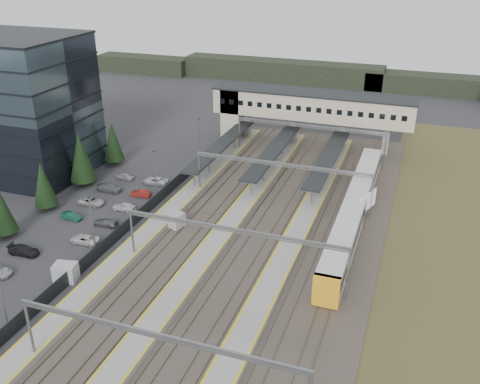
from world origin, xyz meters
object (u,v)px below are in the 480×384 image
at_px(relay_cabin_near, 66,272).
at_px(footbridge, 298,107).
at_px(billboard, 367,203).
at_px(office_building, 14,106).
at_px(train, 354,211).
at_px(relay_cabin_far, 175,220).

relative_size(relay_cabin_near, footbridge, 0.08).
bearing_deg(footbridge, billboard, -58.41).
bearing_deg(relay_cabin_near, office_building, 136.32).
bearing_deg(train, billboard, 49.10).
bearing_deg(relay_cabin_near, train, 39.92).
bearing_deg(office_building, train, -0.96).
xyz_separation_m(office_building, footbridge, (43.70, 30.00, -4.26)).
bearing_deg(billboard, relay_cabin_far, -156.67).
xyz_separation_m(relay_cabin_far, train, (24.60, 9.44, 1.08)).
relative_size(relay_cabin_near, billboard, 0.60).
distance_m(relay_cabin_far, billboard, 28.62).
distance_m(relay_cabin_near, billboard, 43.45).
height_order(relay_cabin_near, train, train).
bearing_deg(relay_cabin_near, relay_cabin_far, 67.99).
distance_m(footbridge, train, 35.49).
bearing_deg(billboard, train, -130.90).
xyz_separation_m(office_building, relay_cabin_near, (28.58, -27.30, -11.05)).
bearing_deg(footbridge, office_building, -145.53).
height_order(office_building, train, office_building).
height_order(relay_cabin_near, billboard, billboard).
distance_m(relay_cabin_far, footbridge, 41.84).
relative_size(office_building, billboard, 4.72).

